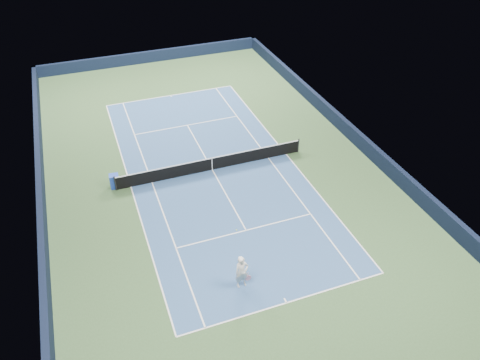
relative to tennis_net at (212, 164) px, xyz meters
name	(u,v)px	position (x,y,z in m)	size (l,w,h in m)	color
ground	(212,170)	(0.00, 0.00, -0.50)	(40.00, 40.00, 0.00)	#324F2B
wall_far	(151,56)	(0.00, 19.82, 0.05)	(22.00, 0.35, 1.10)	black
wall_right	(353,134)	(10.82, 0.00, 0.05)	(0.35, 40.00, 1.10)	black
wall_left	(41,198)	(-10.82, 0.00, 0.05)	(0.35, 40.00, 1.10)	black
court_surface	(212,170)	(0.00, 0.00, -0.50)	(10.97, 23.77, 0.01)	#2D4F7F
baseline_far	(171,95)	(0.00, 11.88, -0.50)	(10.97, 0.08, 0.00)	white
baseline_near	(287,303)	(0.00, -11.88, -0.50)	(10.97, 0.08, 0.00)	white
sideline_doubles_right	(286,154)	(5.49, 0.00, -0.50)	(0.08, 23.77, 0.00)	white
sideline_doubles_left	(131,187)	(-5.49, 0.00, -0.50)	(0.08, 23.77, 0.00)	white
sideline_singles_right	(268,158)	(4.12, 0.00, -0.50)	(0.08, 23.77, 0.00)	white
sideline_singles_left	(152,182)	(-4.12, 0.00, -0.50)	(0.08, 23.77, 0.00)	white
service_line_far	(187,125)	(0.00, 6.40, -0.50)	(8.23, 0.08, 0.00)	white
service_line_near	(246,230)	(0.00, -6.40, -0.50)	(8.23, 0.08, 0.00)	white
center_service_line	(212,170)	(0.00, 0.00, -0.50)	(0.08, 12.80, 0.00)	white
center_mark_far	(171,96)	(0.00, 11.73, -0.50)	(0.08, 0.30, 0.00)	white
center_mark_near	(285,300)	(0.00, -11.73, -0.50)	(0.08, 0.30, 0.00)	white
tennis_net	(212,164)	(0.00, 0.00, 0.00)	(12.90, 0.10, 1.07)	black
sponsor_cube	(115,181)	(-6.40, 0.33, -0.03)	(0.64, 0.57, 0.95)	#1E3FB6
tennis_player	(242,272)	(-1.65, -10.09, 0.46)	(0.85, 1.29, 2.89)	white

